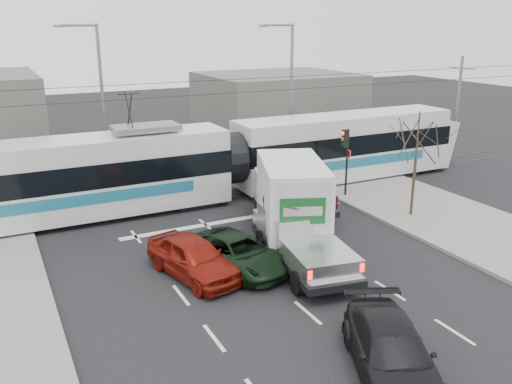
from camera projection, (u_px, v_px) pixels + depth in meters
name	position (u px, v px, depth m)	size (l,w,h in m)	color
ground	(304.00, 267.00, 20.93)	(120.00, 120.00, 0.00)	black
sidewalk_right	(472.00, 228.00, 24.77)	(6.00, 60.00, 0.15)	gray
rails	(208.00, 196.00, 29.45)	(60.00, 1.60, 0.03)	#33302D
building_right	(277.00, 104.00, 45.79)	(12.00, 10.00, 5.00)	#615D58
bare_tree	(417.00, 141.00, 25.19)	(2.40, 2.40, 5.00)	#47382B
traffic_signal	(346.00, 148.00, 28.43)	(0.44, 0.44, 3.60)	black
street_lamp_near	(289.00, 87.00, 34.47)	(2.38, 0.25, 9.00)	slate
street_lamp_far	(99.00, 94.00, 31.24)	(2.38, 0.25, 9.00)	slate
catenary	(206.00, 126.00, 28.29)	(60.00, 0.20, 7.00)	black
tram	(229.00, 160.00, 28.78)	(28.60, 2.93, 5.84)	silver
silver_pickup	(299.00, 235.00, 21.01)	(3.15, 6.60, 2.30)	black
box_truck	(290.00, 200.00, 23.24)	(4.91, 7.60, 3.60)	black
navy_pickup	(291.00, 187.00, 27.14)	(2.61, 5.75, 2.35)	black
green_car	(238.00, 253.00, 20.64)	(2.15, 4.67, 1.30)	black
red_car	(193.00, 257.00, 19.99)	(1.79, 4.46, 1.52)	maroon
dark_car	(392.00, 353.00, 14.29)	(1.99, 4.90, 1.42)	black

